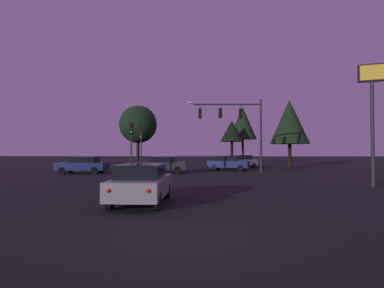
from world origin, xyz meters
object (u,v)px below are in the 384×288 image
object	(u,v)px
car_crossing_left	(163,164)
car_parked_lot	(240,161)
traffic_signal_mast_arm	(237,121)
traffic_light_corner_left	(131,139)
car_far_lane	(228,163)
traffic_light_corner_right	(141,142)
tree_left_far	(232,131)
tree_right_cluster	(290,122)
tree_center_horizon	(243,123)
store_sign_illuminated	(372,97)
tree_behind_sign	(138,124)
car_nearside_lane	(142,183)
car_crossing_right	(83,165)

from	to	relation	value
car_crossing_left	car_parked_lot	bearing A→B (deg)	46.83
traffic_signal_mast_arm	traffic_light_corner_left	size ratio (longest dim) A/B	1.61
traffic_signal_mast_arm	car_far_lane	distance (m)	5.61
traffic_light_corner_right	tree_left_far	size ratio (longest dim) A/B	0.62
traffic_light_corner_right	tree_right_cluster	bearing A→B (deg)	22.99
traffic_signal_mast_arm	tree_center_horizon	world-z (taller)	tree_center_horizon
store_sign_illuminated	tree_left_far	world-z (taller)	store_sign_illuminated
traffic_light_corner_right	tree_behind_sign	distance (m)	12.31
traffic_signal_mast_arm	tree_left_far	size ratio (longest dim) A/B	1.02
car_far_lane	traffic_signal_mast_arm	bearing A→B (deg)	-82.73
traffic_light_corner_right	tree_behind_sign	size ratio (longest dim) A/B	0.49
traffic_light_corner_left	car_nearside_lane	size ratio (longest dim) A/B	1.01
car_crossing_left	tree_behind_sign	world-z (taller)	tree_behind_sign
car_far_lane	tree_right_cluster	xyz separation A→B (m)	(7.93, 5.92, 4.80)
car_crossing_left	tree_right_cluster	distance (m)	17.80
car_crossing_right	tree_center_horizon	distance (m)	30.13
traffic_light_corner_left	traffic_light_corner_right	distance (m)	6.92
traffic_signal_mast_arm	car_crossing_left	distance (m)	7.90
car_parked_lot	tree_center_horizon	bearing A→B (deg)	81.71
car_far_lane	car_nearside_lane	bearing A→B (deg)	-103.58
car_nearside_lane	car_far_lane	xyz separation A→B (m)	(4.77, 19.76, 0.00)
store_sign_illuminated	car_far_lane	bearing A→B (deg)	116.96
car_crossing_right	car_far_lane	size ratio (longest dim) A/B	0.99
car_crossing_left	tree_center_horizon	xyz separation A→B (m)	(10.15, 22.74, 5.90)
traffic_light_corner_left	tree_right_cluster	xyz separation A→B (m)	(16.07, 14.01, 2.60)
car_crossing_right	car_parked_lot	world-z (taller)	same
car_crossing_left	car_nearside_lane	bearing A→B (deg)	-84.53
car_nearside_lane	car_crossing_left	distance (m)	16.22
car_nearside_lane	car_far_lane	bearing A→B (deg)	76.42
tree_right_cluster	traffic_signal_mast_arm	bearing A→B (deg)	-127.12
car_parked_lot	tree_right_cluster	world-z (taller)	tree_right_cluster
car_crossing_right	tree_behind_sign	bearing A→B (deg)	84.56
traffic_light_corner_left	car_crossing_right	world-z (taller)	traffic_light_corner_left
traffic_light_corner_right	tree_left_far	bearing A→B (deg)	56.28
car_far_lane	car_parked_lot	xyz separation A→B (m)	(1.77, 5.01, 0.00)
traffic_light_corner_right	tree_left_far	world-z (taller)	tree_left_far
car_nearside_lane	car_parked_lot	xyz separation A→B (m)	(6.55, 24.77, 0.00)
traffic_light_corner_left	tree_left_far	xyz separation A→B (m)	(9.76, 22.59, 2.00)
tree_behind_sign	car_nearside_lane	bearing A→B (deg)	-76.79
traffic_signal_mast_arm	tree_behind_sign	size ratio (longest dim) A/B	0.81
tree_behind_sign	car_far_lane	bearing A→B (deg)	-41.27
traffic_light_corner_right	tree_center_horizon	size ratio (longest dim) A/B	0.44
tree_left_far	traffic_light_corner_left	bearing A→B (deg)	-113.37
car_parked_lot	tree_right_cluster	xyz separation A→B (m)	(6.16, 0.91, 4.80)
tree_left_far	tree_right_cluster	size ratio (longest dim) A/B	0.80
car_crossing_right	tree_center_horizon	size ratio (longest dim) A/B	0.47
traffic_light_corner_right	tree_center_horizon	bearing A→B (deg)	58.02
store_sign_illuminated	tree_behind_sign	bearing A→B (deg)	127.90
traffic_light_corner_left	tree_left_far	distance (m)	24.69
car_nearside_lane	traffic_light_corner_left	bearing A→B (deg)	106.10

